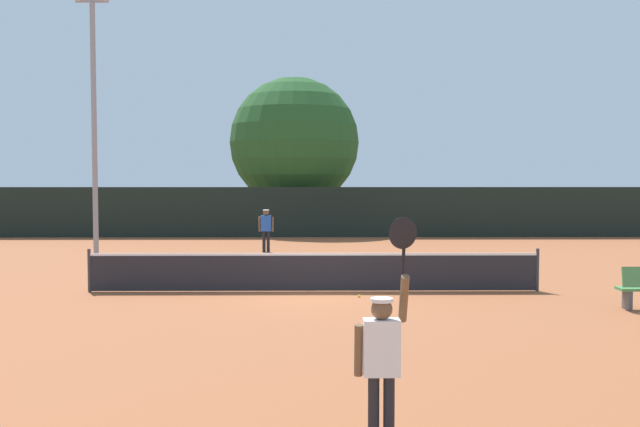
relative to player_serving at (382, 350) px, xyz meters
The scene contains 11 objects.
ground_plane 10.40m from the player_serving, 93.84° to the left, with size 120.00×120.00×0.00m, color #9E5633.
tennis_net 10.36m from the player_serving, 93.84° to the left, with size 11.23×0.08×1.07m.
perimeter_fence 26.18m from the player_serving, 91.52° to the left, with size 39.47×0.12×2.35m, color black.
player_serving is the anchor object (origin of this frame).
player_receiving 19.64m from the player_serving, 97.26° to the left, with size 0.57×0.24×1.61m.
tennis_ball 9.50m from the player_serving, 87.75° to the left, with size 0.07×0.07×0.07m, color #CCE033.
light_pole 19.62m from the player_serving, 115.35° to the left, with size 1.18×0.28×9.09m.
large_tree 30.10m from the player_serving, 93.22° to the left, with size 6.70×6.70×7.97m.
parked_car_near 36.16m from the player_serving, 104.33° to the left, with size 2.48×4.43×1.69m.
parked_car_mid 31.99m from the player_serving, 96.94° to the left, with size 2.18×4.32×1.69m.
parked_car_far 36.03m from the player_serving, 75.41° to the left, with size 2.00×4.24×1.69m.
Camera 1 is at (-0.04, -17.69, 2.88)m, focal length 40.21 mm.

